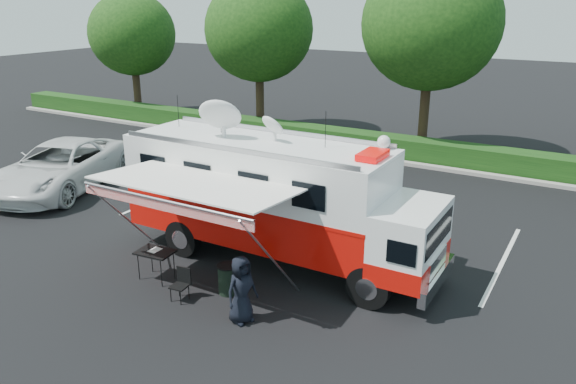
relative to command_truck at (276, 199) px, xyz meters
name	(u,v)px	position (x,y,z in m)	size (l,w,h in m)	color
ground_plane	(279,260)	(0.08, 0.00, -1.85)	(120.00, 120.00, 0.00)	black
back_border	(455,47)	(1.22, 12.90, 3.16)	(60.00, 6.14, 8.87)	#9E998E
stall_lines	(313,222)	(-0.42, 3.00, -1.84)	(24.12, 5.50, 0.01)	silver
command_truck	(276,199)	(0.00, 0.00, 0.00)	(8.98, 2.47, 4.31)	black
awning	(191,188)	(-0.80, -2.57, 0.93)	(4.90, 2.54, 2.96)	white
white_suv	(64,189)	(-10.39, 1.15, -1.85)	(3.01, 6.52, 1.81)	silver
person	(242,321)	(0.96, -3.11, -1.85)	(0.79, 0.51, 1.62)	black
folding_table	(155,253)	(-2.14, -2.57, -1.08)	(1.02, 0.77, 0.81)	black
folding_chair	(182,281)	(-0.89, -3.02, -1.37)	(0.43, 0.45, 0.82)	black
trash_bin	(228,279)	(-0.09, -2.23, -1.46)	(0.51, 0.51, 0.77)	black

